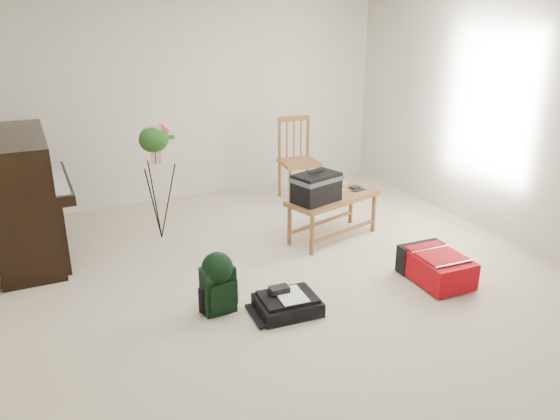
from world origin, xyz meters
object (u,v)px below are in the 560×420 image
bench (319,190)px  green_backpack (218,280)px  piano (25,200)px  red_suitcase (433,265)px  black_duffel (287,303)px  dining_chair (298,160)px  flower_stand (157,183)px

bench → green_backpack: size_ratio=2.15×
piano → bench: piano is taller
red_suitcase → black_duffel: size_ratio=1.24×
red_suitcase → green_backpack: (-1.98, 0.30, 0.15)m
red_suitcase → green_backpack: green_backpack is taller
dining_chair → green_backpack: dining_chair is taller
bench → black_duffel: 1.61m
red_suitcase → green_backpack: bearing=173.9°
dining_chair → green_backpack: size_ratio=2.01×
piano → red_suitcase: bearing=-33.0°
dining_chair → bench: bearing=-102.2°
bench → red_suitcase: size_ratio=1.73×
flower_stand → green_backpack: bearing=-70.8°
piano → black_duffel: size_ratio=2.82×
piano → green_backpack: size_ratio=2.82×
red_suitcase → flower_stand: size_ratio=0.52×
dining_chair → green_backpack: (-1.90, -2.29, -0.23)m
piano → flower_stand: bearing=-4.4°
dining_chair → black_duffel: (-1.39, -2.53, -0.44)m
red_suitcase → piano: bearing=149.4°
red_suitcase → black_duffel: 1.47m
bench → flower_stand: bearing=136.3°
red_suitcase → bench: bearing=114.9°
black_duffel → flower_stand: size_ratio=0.42×
piano → green_backpack: 2.31m
piano → black_duffel: (1.85, -2.10, -0.52)m
bench → dining_chair: dining_chair is taller
green_backpack → piano: bearing=122.0°
black_duffel → green_backpack: size_ratio=1.00×
bench → green_backpack: bench is taller
piano → bench: bearing=-17.9°
black_duffel → flower_stand: bearing=109.8°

